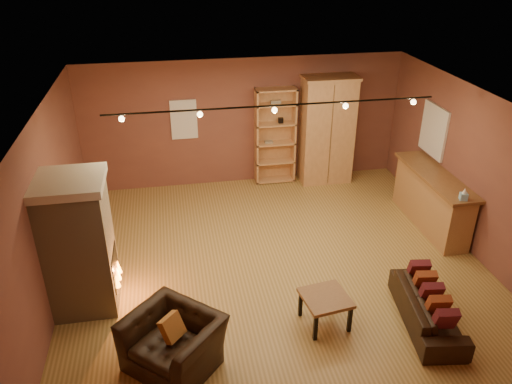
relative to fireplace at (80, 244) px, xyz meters
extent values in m
plane|color=olive|center=(3.04, 0.60, -1.06)|extent=(7.00, 7.00, 0.00)
plane|color=brown|center=(3.04, 0.60, 1.74)|extent=(7.00, 7.00, 0.00)
cube|color=brown|center=(3.04, 3.85, 0.34)|extent=(7.00, 0.02, 2.80)
cube|color=brown|center=(-0.46, 0.60, 0.34)|extent=(0.02, 6.50, 2.80)
cube|color=brown|center=(6.54, 0.60, 0.34)|extent=(0.02, 6.50, 2.80)
cube|color=tan|center=(-0.01, 0.00, -0.06)|extent=(0.90, 0.90, 2.00)
cube|color=beige|center=(-0.01, 0.00, 1.00)|extent=(0.98, 0.98, 0.12)
cube|color=black|center=(0.40, 0.00, -0.46)|extent=(0.10, 0.65, 0.55)
cone|color=orange|center=(0.46, 0.00, -0.58)|extent=(0.10, 0.10, 0.22)
cube|color=white|center=(1.74, 3.83, 0.49)|extent=(0.56, 0.04, 0.86)
cube|color=tan|center=(3.71, 3.83, 0.02)|extent=(0.89, 0.04, 2.17)
cube|color=tan|center=(3.29, 3.68, 0.02)|extent=(0.04, 0.34, 2.17)
cube|color=tan|center=(4.13, 3.68, 0.02)|extent=(0.04, 0.34, 2.17)
cube|color=gray|center=(3.56, 3.68, -0.09)|extent=(0.18, 0.12, 0.05)
cube|color=black|center=(3.83, 3.68, 0.39)|extent=(0.10, 0.10, 0.12)
cube|color=tan|center=(3.71, 3.68, -1.02)|extent=(0.89, 0.34, 0.04)
cube|color=tan|center=(3.71, 3.68, -0.57)|extent=(0.89, 0.34, 0.03)
cube|color=tan|center=(3.71, 3.68, -0.12)|extent=(0.89, 0.34, 0.03)
cube|color=tan|center=(3.71, 3.68, 0.32)|extent=(0.89, 0.34, 0.04)
cube|color=tan|center=(3.71, 3.68, 0.76)|extent=(0.89, 0.34, 0.04)
cube|color=tan|center=(3.71, 3.68, 1.09)|extent=(0.89, 0.34, 0.04)
cube|color=tan|center=(4.85, 3.54, 0.12)|extent=(1.12, 0.61, 2.35)
cube|color=brown|center=(4.85, 3.24, 0.12)|extent=(0.02, 0.01, 2.25)
cube|color=tan|center=(4.85, 3.54, 1.32)|extent=(1.18, 0.67, 0.06)
cube|color=tan|center=(6.24, 1.22, -0.55)|extent=(0.49, 2.15, 1.02)
cube|color=brown|center=(6.24, 1.22, -0.01)|extent=(0.61, 2.27, 0.06)
cube|color=#86B9D7|center=(6.19, 0.21, 0.08)|extent=(0.14, 0.14, 0.11)
cone|color=white|center=(6.19, 0.21, 0.18)|extent=(0.08, 0.08, 0.10)
cube|color=white|center=(6.51, 2.00, 0.59)|extent=(0.05, 0.90, 1.00)
imported|color=black|center=(4.88, -1.35, -0.73)|extent=(0.73, 1.74, 0.66)
cube|color=maroon|center=(4.80, -1.90, -0.51)|extent=(0.33, 0.27, 0.36)
cube|color=#933D1D|center=(4.84, -1.62, -0.51)|extent=(0.33, 0.27, 0.36)
cube|color=maroon|center=(4.88, -1.35, -0.51)|extent=(0.33, 0.27, 0.36)
cube|color=#933D1D|center=(4.92, -1.08, -0.51)|extent=(0.33, 0.27, 0.36)
cube|color=maroon|center=(4.96, -0.81, -0.51)|extent=(0.33, 0.27, 0.36)
imported|color=black|center=(1.24, -1.49, -0.57)|extent=(1.33, 1.31, 0.99)
cube|color=#BE7630|center=(1.24, -1.49, -0.44)|extent=(0.38, 0.38, 0.34)
cube|color=brown|center=(3.41, -1.10, -0.60)|extent=(0.72, 0.72, 0.05)
cube|color=black|center=(3.14, -1.37, -0.85)|extent=(0.05, 0.05, 0.43)
cube|color=black|center=(3.68, -1.37, -0.85)|extent=(0.05, 0.05, 0.43)
cube|color=black|center=(3.14, -0.84, -0.85)|extent=(0.05, 0.05, 0.43)
cube|color=black|center=(3.68, -0.84, -0.85)|extent=(0.05, 0.05, 0.43)
cylinder|color=black|center=(3.04, 0.80, 1.66)|extent=(5.20, 0.03, 0.03)
sphere|color=#FFD88C|center=(0.74, 0.80, 1.59)|extent=(0.09, 0.09, 0.09)
sphere|color=#FFD88C|center=(1.89, 0.80, 1.59)|extent=(0.09, 0.09, 0.09)
sphere|color=#FFD88C|center=(3.04, 0.80, 1.59)|extent=(0.09, 0.09, 0.09)
sphere|color=#FFD88C|center=(4.19, 0.80, 1.59)|extent=(0.09, 0.09, 0.09)
sphere|color=#FFD88C|center=(5.34, 0.80, 1.59)|extent=(0.09, 0.09, 0.09)
camera|label=1|loc=(1.42, -6.44, 3.99)|focal=35.00mm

